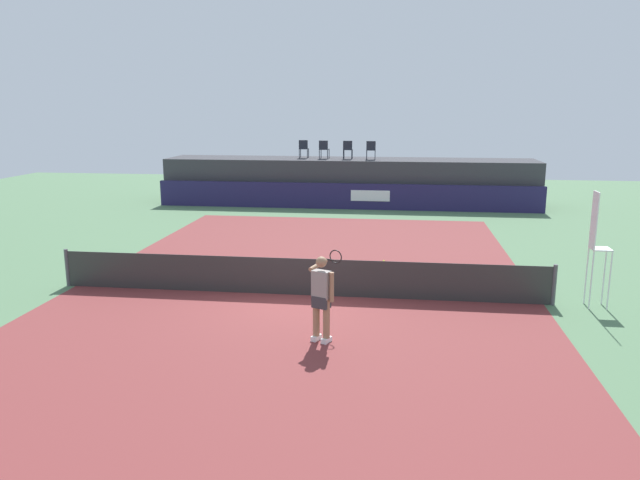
{
  "coord_description": "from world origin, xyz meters",
  "views": [
    {
      "loc": [
        2.46,
        -14.53,
        4.63
      ],
      "look_at": [
        0.29,
        2.0,
        1.0
      ],
      "focal_mm": 34.08,
      "sensor_mm": 36.0,
      "label": 1
    }
  ],
  "objects_px": {
    "tennis_player": "(322,296)",
    "spectator_chair_left": "(324,149)",
    "net_post_far": "(554,285)",
    "tennis_ball": "(384,261)",
    "spectator_chair_right": "(371,149)",
    "spectator_chair_center": "(348,149)",
    "spectator_chair_far_left": "(304,148)",
    "umpire_chair": "(597,242)",
    "net_post_near": "(67,268)"
  },
  "relations": [
    {
      "from": "tennis_player",
      "to": "spectator_chair_left",
      "type": "bearing_deg",
      "value": 96.99
    },
    {
      "from": "net_post_far",
      "to": "tennis_ball",
      "type": "relative_size",
      "value": 14.71
    },
    {
      "from": "spectator_chair_left",
      "to": "tennis_ball",
      "type": "distance_m",
      "value": 12.27
    },
    {
      "from": "tennis_ball",
      "to": "spectator_chair_right",
      "type": "bearing_deg",
      "value": 94.99
    },
    {
      "from": "spectator_chair_right",
      "to": "spectator_chair_center",
      "type": "bearing_deg",
      "value": 173.27
    },
    {
      "from": "tennis_player",
      "to": "spectator_chair_right",
      "type": "bearing_deg",
      "value": 89.74
    },
    {
      "from": "tennis_ball",
      "to": "spectator_chair_far_left",
      "type": "bearing_deg",
      "value": 110.21
    },
    {
      "from": "tennis_player",
      "to": "umpire_chair",
      "type": "bearing_deg",
      "value": 26.24
    },
    {
      "from": "umpire_chair",
      "to": "net_post_far",
      "type": "bearing_deg",
      "value": -179.96
    },
    {
      "from": "umpire_chair",
      "to": "spectator_chair_left",
      "type": "bearing_deg",
      "value": 118.74
    },
    {
      "from": "spectator_chair_left",
      "to": "umpire_chair",
      "type": "height_order",
      "value": "spectator_chair_left"
    },
    {
      "from": "spectator_chair_left",
      "to": "net_post_far",
      "type": "bearing_deg",
      "value": -63.84
    },
    {
      "from": "umpire_chair",
      "to": "net_post_near",
      "type": "distance_m",
      "value": 13.31
    },
    {
      "from": "spectator_chair_far_left",
      "to": "spectator_chair_center",
      "type": "xyz_separation_m",
      "value": [
        2.22,
        -0.3,
        0.0
      ]
    },
    {
      "from": "net_post_far",
      "to": "tennis_player",
      "type": "height_order",
      "value": "tennis_player"
    },
    {
      "from": "net_post_far",
      "to": "tennis_ball",
      "type": "bearing_deg",
      "value": 138.85
    },
    {
      "from": "spectator_chair_left",
      "to": "umpire_chair",
      "type": "bearing_deg",
      "value": -61.26
    },
    {
      "from": "spectator_chair_far_left",
      "to": "spectator_chair_center",
      "type": "bearing_deg",
      "value": -7.75
    },
    {
      "from": "spectator_chair_center",
      "to": "net_post_far",
      "type": "xyz_separation_m",
      "value": [
        6.26,
        -15.09,
        -2.19
      ]
    },
    {
      "from": "umpire_chair",
      "to": "tennis_player",
      "type": "bearing_deg",
      "value": -153.76
    },
    {
      "from": "spectator_chair_left",
      "to": "spectator_chair_right",
      "type": "height_order",
      "value": "same"
    },
    {
      "from": "spectator_chair_far_left",
      "to": "spectator_chair_right",
      "type": "height_order",
      "value": "same"
    },
    {
      "from": "spectator_chair_right",
      "to": "umpire_chair",
      "type": "relative_size",
      "value": 0.32
    },
    {
      "from": "spectator_chair_far_left",
      "to": "spectator_chair_left",
      "type": "xyz_separation_m",
      "value": [
        1.04,
        -0.26,
        0.0
      ]
    },
    {
      "from": "spectator_chair_left",
      "to": "tennis_ball",
      "type": "height_order",
      "value": "spectator_chair_left"
    },
    {
      "from": "umpire_chair",
      "to": "net_post_far",
      "type": "xyz_separation_m",
      "value": [
        -0.87,
        -0.0,
        -1.09
      ]
    },
    {
      "from": "spectator_chair_right",
      "to": "net_post_near",
      "type": "relative_size",
      "value": 0.89
    },
    {
      "from": "spectator_chair_far_left",
      "to": "spectator_chair_center",
      "type": "relative_size",
      "value": 1.0
    },
    {
      "from": "net_post_far",
      "to": "net_post_near",
      "type": "bearing_deg",
      "value": 180.0
    },
    {
      "from": "net_post_near",
      "to": "tennis_player",
      "type": "xyz_separation_m",
      "value": [
        7.19,
        -3.0,
        0.46
      ]
    },
    {
      "from": "spectator_chair_right",
      "to": "umpire_chair",
      "type": "bearing_deg",
      "value": -68.15
    },
    {
      "from": "spectator_chair_far_left",
      "to": "spectator_chair_left",
      "type": "bearing_deg",
      "value": -13.77
    },
    {
      "from": "net_post_near",
      "to": "spectator_chair_center",
      "type": "bearing_deg",
      "value": 67.87
    },
    {
      "from": "spectator_chair_right",
      "to": "tennis_ball",
      "type": "bearing_deg",
      "value": -85.01
    },
    {
      "from": "spectator_chair_center",
      "to": "tennis_player",
      "type": "relative_size",
      "value": 0.5
    },
    {
      "from": "spectator_chair_left",
      "to": "spectator_chair_center",
      "type": "height_order",
      "value": "same"
    },
    {
      "from": "spectator_chair_far_left",
      "to": "spectator_chair_left",
      "type": "height_order",
      "value": "same"
    },
    {
      "from": "tennis_player",
      "to": "spectator_chair_far_left",
      "type": "bearing_deg",
      "value": 100.07
    },
    {
      "from": "spectator_chair_center",
      "to": "net_post_far",
      "type": "bearing_deg",
      "value": -67.47
    },
    {
      "from": "spectator_chair_far_left",
      "to": "net_post_far",
      "type": "bearing_deg",
      "value": -61.16
    },
    {
      "from": "spectator_chair_center",
      "to": "net_post_near",
      "type": "distance_m",
      "value": 16.44
    },
    {
      "from": "spectator_chair_far_left",
      "to": "tennis_player",
      "type": "xyz_separation_m",
      "value": [
        3.26,
        -18.39,
        -1.73
      ]
    },
    {
      "from": "spectator_chair_left",
      "to": "spectator_chair_right",
      "type": "distance_m",
      "value": 2.31
    },
    {
      "from": "net_post_far",
      "to": "tennis_player",
      "type": "bearing_deg",
      "value": -150.12
    },
    {
      "from": "spectator_chair_far_left",
      "to": "spectator_chair_left",
      "type": "relative_size",
      "value": 1.0
    },
    {
      "from": "umpire_chair",
      "to": "net_post_near",
      "type": "relative_size",
      "value": 2.76
    },
    {
      "from": "spectator_chair_center",
      "to": "spectator_chair_right",
      "type": "relative_size",
      "value": 1.0
    },
    {
      "from": "net_post_near",
      "to": "tennis_player",
      "type": "relative_size",
      "value": 0.56
    },
    {
      "from": "net_post_far",
      "to": "spectator_chair_far_left",
      "type": "bearing_deg",
      "value": 118.84
    },
    {
      "from": "spectator_chair_far_left",
      "to": "spectator_chair_center",
      "type": "distance_m",
      "value": 2.24
    }
  ]
}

